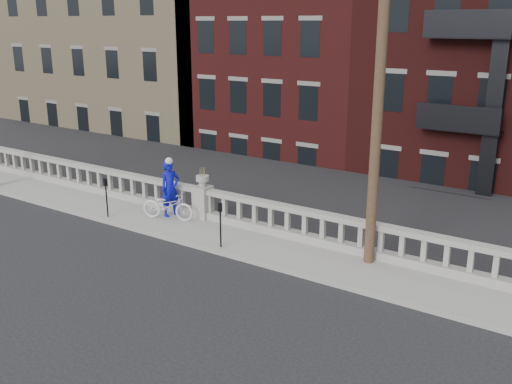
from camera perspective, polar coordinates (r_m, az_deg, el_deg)
ground at (r=17.00m, az=-13.74°, el=-6.56°), size 120.00×120.00×0.00m
sidewalk at (r=18.94m, az=-7.08°, el=-3.51°), size 32.00×2.20×0.15m
balustrade at (r=19.44m, az=-5.31°, el=-1.15°), size 28.00×0.34×1.03m
planter_pedestal at (r=19.38m, az=-5.32°, el=-0.62°), size 0.55×0.55×1.76m
lower_level at (r=35.42m, az=15.58°, el=9.68°), size 80.00×44.00×20.80m
utility_pole at (r=15.06m, az=12.28°, el=11.23°), size 1.60×0.28×10.00m
parking_meter_b at (r=19.96m, az=-14.75°, el=-0.11°), size 0.10×0.09×1.36m
parking_meter_c at (r=16.73m, az=-3.59°, el=-2.81°), size 0.10×0.09×1.36m
bicycle at (r=19.41m, az=-8.82°, el=-1.35°), size 1.94×1.12×0.96m
cyclist at (r=19.61m, az=-8.58°, el=0.36°), size 0.65×0.81×1.94m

